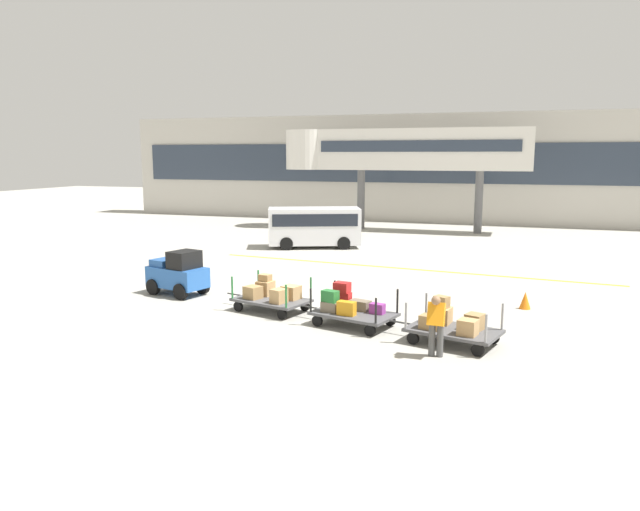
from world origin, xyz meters
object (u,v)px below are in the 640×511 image
Objects in this scene: baggage_cart_middle at (350,307)px; shuttle_van at (314,224)px; safety_cone_near at (525,300)px; baggage_cart_lead at (272,295)px; baggage_tug at (178,273)px; baggage_handler at (436,323)px; baggage_cart_tail at (452,325)px.

shuttle_van is at bearing 112.90° from baggage_cart_middle.
baggage_cart_lead is at bearing -159.71° from safety_cone_near.
shuttle_van reaches higher than baggage_cart_middle.
safety_cone_near is (11.60, 1.75, -0.48)m from baggage_tug.
baggage_tug reaches higher than baggage_handler.
baggage_tug is 4.21× the size of safety_cone_near.
safety_cone_near is (7.59, 2.80, -0.23)m from baggage_cart_lead.
baggage_cart_middle is 1.97× the size of baggage_handler.
baggage_tug is 0.75× the size of baggage_cart_tail.
baggage_handler is 2.84× the size of safety_cone_near.
baggage_tug is 0.75× the size of baggage_cart_middle.
shuttle_van is (-5.78, 13.68, 0.72)m from baggage_cart_middle.
baggage_cart_middle is at bearing -143.66° from safety_cone_near.
shuttle_van is at bearing 103.17° from baggage_cart_lead.
baggage_cart_tail is 1.97× the size of baggage_handler.
baggage_cart_tail is at bearing 78.21° from baggage_handler.
baggage_tug is 4.15m from baggage_cart_lead.
baggage_cart_lead is 0.60× the size of shuttle_van.
baggage_handler reaches higher than safety_cone_near.
baggage_tug is 1.48× the size of baggage_handler.
baggage_cart_middle is 1.00× the size of baggage_cart_tail.
baggage_cart_tail is at bearing -15.26° from baggage_cart_lead.
baggage_tug is 7.00m from baggage_cart_middle.
safety_cone_near is (1.84, 4.37, -0.23)m from baggage_cart_tail.
baggage_handler is 6.02m from safety_cone_near.
baggage_handler is at bearing -27.06° from baggage_cart_lead.
baggage_cart_lead is 1.00× the size of baggage_cart_tail.
baggage_cart_lead is 13.30m from shuttle_van.
baggage_handler is (9.50, -3.86, 0.11)m from baggage_tug.
baggage_tug is at bearing 164.94° from baggage_cart_tail.
baggage_cart_lead is 6.18m from baggage_handler.
baggage_cart_tail is 4.75m from safety_cone_near.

